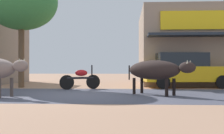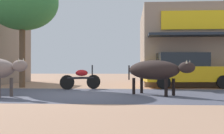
{
  "view_description": "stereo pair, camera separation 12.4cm",
  "coord_description": "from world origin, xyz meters",
  "px_view_note": "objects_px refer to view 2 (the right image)",
  "views": [
    {
      "loc": [
        1.73,
        -9.72,
        0.9
      ],
      "look_at": [
        1.13,
        1.31,
        0.97
      ],
      "focal_mm": 44.88,
      "sensor_mm": 36.0,
      "label": 1
    },
    {
      "loc": [
        1.85,
        -9.72,
        0.9
      ],
      "look_at": [
        1.13,
        1.31,
        0.97
      ],
      "focal_mm": 44.88,
      "sensor_mm": 36.0,
      "label": 2
    }
  ],
  "objects_px": {
    "parked_hatchback_car": "(185,70)",
    "cow_far_dark": "(155,70)",
    "roadside_tree": "(22,2)",
    "parked_motorcycle": "(81,78)"
  },
  "relations": [
    {
      "from": "parked_motorcycle",
      "to": "cow_far_dark",
      "type": "relative_size",
      "value": 0.73
    },
    {
      "from": "parked_motorcycle",
      "to": "cow_far_dark",
      "type": "xyz_separation_m",
      "value": [
        2.99,
        -2.51,
        0.37
      ]
    },
    {
      "from": "roadside_tree",
      "to": "parked_hatchback_car",
      "type": "bearing_deg",
      "value": 3.52
    },
    {
      "from": "roadside_tree",
      "to": "cow_far_dark",
      "type": "bearing_deg",
      "value": -29.86
    },
    {
      "from": "parked_hatchback_car",
      "to": "cow_far_dark",
      "type": "bearing_deg",
      "value": -114.43
    },
    {
      "from": "roadside_tree",
      "to": "parked_motorcycle",
      "type": "height_order",
      "value": "roadside_tree"
    },
    {
      "from": "parked_motorcycle",
      "to": "cow_far_dark",
      "type": "height_order",
      "value": "cow_far_dark"
    },
    {
      "from": "parked_hatchback_car",
      "to": "parked_motorcycle",
      "type": "relative_size",
      "value": 2.58
    },
    {
      "from": "cow_far_dark",
      "to": "roadside_tree",
      "type": "bearing_deg",
      "value": 150.14
    },
    {
      "from": "parked_hatchback_car",
      "to": "cow_far_dark",
      "type": "height_order",
      "value": "parked_hatchback_car"
    }
  ]
}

